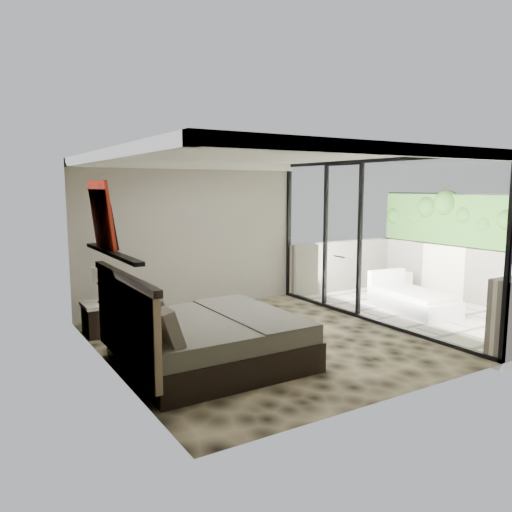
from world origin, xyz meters
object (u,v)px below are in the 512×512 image
lounger (411,299)px  bed (203,338)px  ottoman (397,282)px  nightstand (102,317)px  table_lamp (102,280)px

lounger → bed: bearing=-165.3°
ottoman → lounger: 1.58m
nightstand → table_lamp: table_lamp is taller
bed → nightstand: 2.24m
bed → table_lamp: bearing=109.7°
ottoman → bed: bearing=-161.8°
table_lamp → lounger: 5.65m
nightstand → ottoman: nightstand is taller
ottoman → lounger: bearing=-127.9°
lounger → nightstand: bearing=172.0°
nightstand → lounger: (5.44, -1.49, -0.08)m
nightstand → table_lamp: 0.60m
bed → ottoman: 5.93m
bed → nightstand: bed is taller
bed → table_lamp: size_ratio=4.01×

